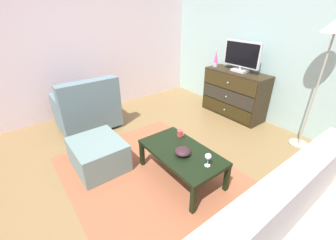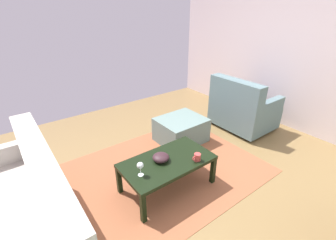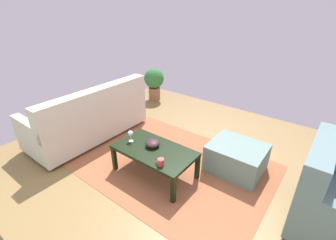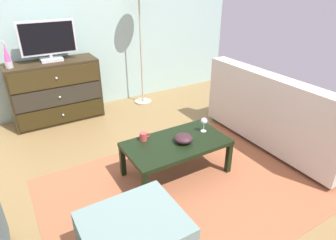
{
  "view_description": "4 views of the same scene",
  "coord_description": "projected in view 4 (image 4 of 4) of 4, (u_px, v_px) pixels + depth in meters",
  "views": [
    {
      "loc": [
        1.88,
        -1.35,
        1.9
      ],
      "look_at": [
        0.09,
        0.02,
        0.73
      ],
      "focal_mm": 23.43,
      "sensor_mm": 36.0,
      "label": 1
    },
    {
      "loc": [
        1.59,
        1.83,
        1.97
      ],
      "look_at": [
        0.32,
        0.14,
        0.93
      ],
      "focal_mm": 25.24,
      "sensor_mm": 36.0,
      "label": 2
    },
    {
      "loc": [
        -1.37,
        1.95,
        2.07
      ],
      "look_at": [
        0.14,
        -0.02,
        0.8
      ],
      "focal_mm": 25.29,
      "sensor_mm": 36.0,
      "label": 3
    },
    {
      "loc": [
        -1.07,
        -2.02,
        1.88
      ],
      "look_at": [
        0.18,
        0.07,
        0.66
      ],
      "focal_mm": 30.77,
      "sensor_mm": 36.0,
      "label": 4
    }
  ],
  "objects": [
    {
      "name": "wine_glass",
      "position": [
        204.0,
        122.0,
        3.05
      ],
      "size": [
        0.07,
        0.07,
        0.16
      ],
      "color": "silver",
      "rests_on": "coffee_table"
    },
    {
      "name": "mug",
      "position": [
        144.0,
        136.0,
        2.92
      ],
      "size": [
        0.11,
        0.08,
        0.08
      ],
      "color": "#BE403D",
      "rests_on": "coffee_table"
    },
    {
      "name": "bowl_decorative",
      "position": [
        184.0,
        138.0,
        2.88
      ],
      "size": [
        0.19,
        0.19,
        0.08
      ],
      "primitive_type": "ellipsoid",
      "color": "#321C22",
      "rests_on": "coffee_table"
    },
    {
      "name": "wall_accent_rear",
      "position": [
        74.0,
        14.0,
        4.07
      ],
      "size": [
        5.32,
        0.12,
        2.79
      ],
      "primitive_type": "cube",
      "color": "#9CBEB7",
      "rests_on": "ground_plane"
    },
    {
      "name": "area_rug",
      "position": [
        184.0,
        190.0,
        2.82
      ],
      "size": [
        2.6,
        1.9,
        0.01
      ],
      "primitive_type": "cube",
      "color": "#985537",
      "rests_on": "ground_plane"
    },
    {
      "name": "ground_plane",
      "position": [
        156.0,
        188.0,
        2.9
      ],
      "size": [
        5.32,
        5.2,
        0.05
      ],
      "primitive_type": "cube",
      "color": "olive"
    },
    {
      "name": "coffee_table",
      "position": [
        176.0,
        146.0,
        2.92
      ],
      "size": [
        1.04,
        0.58,
        0.39
      ],
      "color": "black",
      "rests_on": "ground_plane"
    },
    {
      "name": "couch_large",
      "position": [
        281.0,
        116.0,
        3.52
      ],
      "size": [
        0.85,
        1.9,
        0.9
      ],
      "color": "#332319",
      "rests_on": "ground_plane"
    },
    {
      "name": "ottoman",
      "position": [
        135.0,
        240.0,
        2.06
      ],
      "size": [
        0.7,
        0.61,
        0.38
      ],
      "primitive_type": "cube",
      "rotation": [
        0.0,
        0.0,
        0.01
      ],
      "color": "slate",
      "rests_on": "ground_plane"
    },
    {
      "name": "standing_lamp",
      "position": [
        139.0,
        2.0,
        4.11
      ],
      "size": [
        0.32,
        0.32,
        1.8
      ],
      "color": "#A59E8C",
      "rests_on": "ground_plane"
    },
    {
      "name": "lava_lamp",
      "position": [
        7.0,
        56.0,
        3.53
      ],
      "size": [
        0.09,
        0.09,
        0.33
      ],
      "color": "#B7B7BC",
      "rests_on": "dresser"
    },
    {
      "name": "tv",
      "position": [
        48.0,
        40.0,
        3.76
      ],
      "size": [
        0.71,
        0.18,
        0.53
      ],
      "color": "silver",
      "rests_on": "dresser"
    },
    {
      "name": "dresser",
      "position": [
        56.0,
        92.0,
        4.05
      ],
      "size": [
        1.19,
        0.49,
        0.86
      ],
      "color": "#302515",
      "rests_on": "ground_plane"
    }
  ]
}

